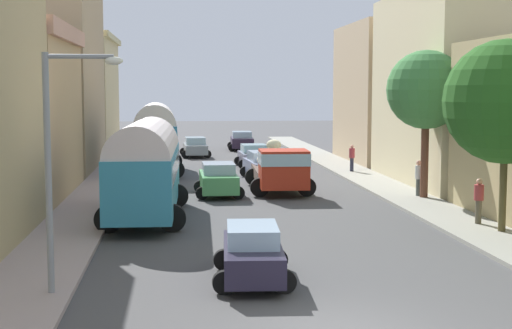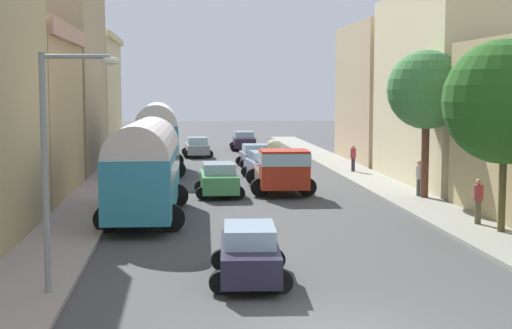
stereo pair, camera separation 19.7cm
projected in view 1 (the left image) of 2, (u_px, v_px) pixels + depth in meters
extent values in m
plane|color=#464647|center=(238.00, 179.00, 42.40)|extent=(154.00, 154.00, 0.00)
cube|color=#A3928F|center=(109.00, 179.00, 41.64)|extent=(2.50, 70.00, 0.14)
cube|color=gray|center=(362.00, 176.00, 43.15)|extent=(2.50, 70.00, 0.14)
cube|color=tan|center=(17.00, 120.00, 34.83)|extent=(4.75, 10.25, 7.31)
cube|color=tan|center=(14.00, 33.00, 34.42)|extent=(5.22, 10.25, 0.77)
cube|color=tan|center=(57.00, 72.00, 46.44)|extent=(4.73, 11.91, 12.34)
cube|color=#CBBA85|center=(78.00, 98.00, 59.07)|extent=(5.53, 12.49, 8.85)
cube|color=#C6BD89|center=(76.00, 39.00, 58.60)|extent=(6.08, 12.49, 0.43)
cube|color=beige|center=(450.00, 89.00, 39.75)|extent=(5.28, 12.28, 10.26)
cube|color=tan|center=(377.00, 94.00, 51.97)|extent=(4.07, 10.54, 9.58)
cube|color=teal|center=(146.00, 178.00, 29.27)|extent=(2.65, 9.16, 2.21)
cylinder|color=silver|center=(145.00, 151.00, 29.16)|extent=(2.60, 8.98, 2.34)
cube|color=#99B7C6|center=(145.00, 166.00, 29.22)|extent=(2.68, 8.43, 0.71)
cylinder|color=black|center=(124.00, 196.00, 32.09)|extent=(1.00, 0.35, 1.00)
cylinder|color=black|center=(177.00, 196.00, 32.26)|extent=(1.00, 0.35, 1.00)
cylinder|color=black|center=(108.00, 219.00, 26.50)|extent=(1.00, 0.35, 1.00)
cylinder|color=black|center=(172.00, 218.00, 26.67)|extent=(1.00, 0.35, 1.00)
cube|color=teal|center=(156.00, 144.00, 45.03)|extent=(2.60, 8.60, 2.55)
cylinder|color=silver|center=(155.00, 123.00, 44.90)|extent=(2.55, 8.43, 2.39)
cube|color=#99B7C6|center=(156.00, 135.00, 44.97)|extent=(2.64, 7.92, 0.82)
cylinder|color=black|center=(138.00, 161.00, 47.63)|extent=(1.00, 0.35, 1.00)
cylinder|color=black|center=(175.00, 161.00, 47.92)|extent=(1.00, 0.35, 1.00)
cylinder|color=black|center=(135.00, 170.00, 42.39)|extent=(1.00, 0.35, 1.00)
cylinder|color=black|center=(176.00, 170.00, 42.68)|extent=(1.00, 0.35, 1.00)
cube|color=#AD2A17|center=(284.00, 169.00, 35.10)|extent=(2.32, 2.14, 1.80)
cube|color=#99B7C6|center=(284.00, 158.00, 35.05)|extent=(2.36, 2.22, 0.58)
cube|color=brown|center=(276.00, 173.00, 38.75)|extent=(2.42, 5.24, 0.55)
ellipsoid|color=beige|center=(278.00, 159.00, 40.48)|extent=(1.03, 1.00, 0.58)
ellipsoid|color=beige|center=(278.00, 162.00, 39.88)|extent=(0.75, 0.87, 0.44)
ellipsoid|color=silver|center=(264.00, 160.00, 40.32)|extent=(1.11, 1.22, 0.56)
ellipsoid|color=beige|center=(268.00, 159.00, 37.55)|extent=(1.00, 1.05, 0.51)
ellipsoid|color=beige|center=(266.00, 155.00, 40.28)|extent=(0.87, 0.71, 0.46)
ellipsoid|color=beige|center=(272.00, 158.00, 38.36)|extent=(1.03, 0.84, 0.49)
ellipsoid|color=beige|center=(274.00, 145.00, 40.16)|extent=(1.08, 1.05, 0.58)
cylinder|color=black|center=(307.00, 187.00, 35.50)|extent=(0.90, 0.31, 0.90)
cylinder|color=black|center=(260.00, 187.00, 35.34)|extent=(0.90, 0.31, 0.90)
cylinder|color=black|center=(295.00, 176.00, 39.81)|extent=(0.90, 0.31, 0.90)
cylinder|color=black|center=(253.00, 177.00, 39.65)|extent=(0.90, 0.31, 0.90)
cube|color=slate|center=(262.00, 168.00, 42.25)|extent=(1.88, 4.41, 0.78)
cube|color=#9DB3CD|center=(262.00, 156.00, 42.18)|extent=(1.53, 2.34, 0.53)
cylinder|color=black|center=(280.00, 176.00, 41.12)|extent=(0.60, 0.21, 0.60)
cylinder|color=black|center=(253.00, 177.00, 40.84)|extent=(0.60, 0.21, 0.60)
cylinder|color=black|center=(271.00, 171.00, 43.73)|extent=(0.60, 0.21, 0.60)
cylinder|color=black|center=(245.00, 172.00, 43.45)|extent=(0.60, 0.21, 0.60)
cube|color=gray|center=(254.00, 158.00, 48.92)|extent=(1.89, 3.70, 0.68)
cube|color=#91BEC9|center=(254.00, 148.00, 48.86)|extent=(1.62, 1.94, 0.53)
cylinder|color=black|center=(270.00, 164.00, 47.96)|extent=(0.60, 0.21, 0.60)
cylinder|color=black|center=(243.00, 164.00, 47.72)|extent=(0.60, 0.21, 0.60)
cylinder|color=black|center=(265.00, 161.00, 50.19)|extent=(0.60, 0.21, 0.60)
cylinder|color=black|center=(239.00, 161.00, 49.95)|extent=(0.60, 0.21, 0.60)
cube|color=#261B30|center=(242.00, 142.00, 62.44)|extent=(1.93, 4.35, 0.80)
cube|color=#95B3CC|center=(242.00, 134.00, 62.37)|extent=(1.64, 2.28, 0.50)
cylinder|color=black|center=(253.00, 148.00, 61.22)|extent=(0.60, 0.21, 0.60)
cylinder|color=black|center=(232.00, 148.00, 61.10)|extent=(0.60, 0.21, 0.60)
cylinder|color=black|center=(251.00, 145.00, 63.85)|extent=(0.60, 0.21, 0.60)
cylinder|color=black|center=(231.00, 145.00, 63.73)|extent=(0.60, 0.21, 0.60)
cube|color=#221D30|center=(252.00, 257.00, 19.79)|extent=(1.74, 4.06, 0.75)
cube|color=#96B2C9|center=(252.00, 235.00, 19.73)|extent=(1.45, 2.14, 0.49)
cylinder|color=black|center=(224.00, 260.00, 21.02)|extent=(0.60, 0.21, 0.60)
cylinder|color=black|center=(277.00, 259.00, 21.09)|extent=(0.60, 0.21, 0.60)
cylinder|color=black|center=(224.00, 282.00, 18.57)|extent=(0.60, 0.21, 0.60)
cylinder|color=black|center=(284.00, 282.00, 18.64)|extent=(0.60, 0.21, 0.60)
cube|color=#499551|center=(218.00, 182.00, 35.65)|extent=(1.73, 3.94, 0.82)
cube|color=#9DB0BF|center=(218.00, 168.00, 35.59)|extent=(1.51, 2.05, 0.50)
cylinder|color=black|center=(200.00, 187.00, 36.80)|extent=(0.60, 0.21, 0.60)
cylinder|color=black|center=(234.00, 186.00, 36.99)|extent=(0.60, 0.21, 0.60)
cylinder|color=black|center=(202.00, 193.00, 34.39)|extent=(0.60, 0.21, 0.60)
cylinder|color=black|center=(238.00, 193.00, 34.59)|extent=(0.60, 0.21, 0.60)
cube|color=gray|center=(195.00, 149.00, 56.23)|extent=(1.81, 4.10, 0.69)
cube|color=#9CBAC8|center=(195.00, 141.00, 56.17)|extent=(1.53, 2.16, 0.52)
cylinder|color=black|center=(184.00, 152.00, 57.37)|extent=(0.60, 0.21, 0.60)
cylinder|color=black|center=(205.00, 151.00, 57.62)|extent=(0.60, 0.21, 0.60)
cylinder|color=black|center=(185.00, 154.00, 54.92)|extent=(0.60, 0.21, 0.60)
cylinder|color=black|center=(207.00, 154.00, 55.16)|extent=(0.60, 0.21, 0.60)
cylinder|color=#4B524F|center=(418.00, 197.00, 34.78)|extent=(0.18, 0.18, 0.14)
cylinder|color=#4B524F|center=(418.00, 187.00, 34.73)|extent=(0.21, 0.21, 0.79)
cylinder|color=silver|center=(419.00, 172.00, 34.66)|extent=(0.33, 0.33, 0.63)
sphere|color=tan|center=(419.00, 163.00, 34.61)|extent=(0.24, 0.24, 0.24)
cylinder|color=brown|center=(478.00, 225.00, 27.59)|extent=(0.20, 0.20, 0.14)
cylinder|color=brown|center=(478.00, 212.00, 27.54)|extent=(0.24, 0.24, 0.87)
cylinder|color=#9E3638|center=(479.00, 192.00, 27.47)|extent=(0.36, 0.36, 0.58)
sphere|color=tan|center=(479.00, 182.00, 27.43)|extent=(0.23, 0.23, 0.23)
cylinder|color=#282A3B|center=(352.00, 172.00, 45.10)|extent=(0.19, 0.19, 0.14)
cylinder|color=#282A3B|center=(352.00, 165.00, 45.05)|extent=(0.31, 0.31, 0.82)
cylinder|color=#9B313A|center=(352.00, 153.00, 44.98)|extent=(0.48, 0.48, 0.59)
sphere|color=tan|center=(352.00, 147.00, 44.94)|extent=(0.20, 0.20, 0.20)
cylinder|color=gray|center=(48.00, 177.00, 17.97)|extent=(0.16, 0.16, 5.98)
cylinder|color=gray|center=(79.00, 56.00, 17.76)|extent=(1.61, 0.11, 0.11)
ellipsoid|color=silver|center=(114.00, 61.00, 17.85)|extent=(0.44, 0.28, 0.20)
cylinder|color=brown|center=(503.00, 192.00, 25.96)|extent=(0.26, 0.26, 3.05)
sphere|color=#23541C|center=(506.00, 102.00, 25.65)|extent=(4.33, 4.33, 4.33)
cylinder|color=brown|center=(425.00, 160.00, 34.18)|extent=(0.36, 0.36, 3.73)
sphere|color=#3A763C|center=(426.00, 90.00, 33.85)|extent=(3.61, 3.61, 3.61)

